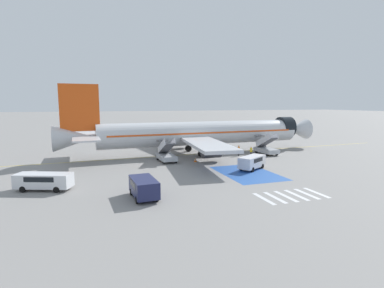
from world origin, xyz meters
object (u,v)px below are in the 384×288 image
Objects in this scene: ground_crew_0 at (239,150)px; traffic_cone_0 at (195,160)px; airliner at (200,133)px; traffic_cone_1 at (212,155)px; service_van_2 at (144,186)px; boarding_stairs_aft at (166,155)px; fuel_tanker at (149,132)px; ground_crew_1 at (251,151)px; service_van_1 at (252,161)px; service_van_0 at (44,180)px; boarding_stairs_forward at (266,149)px.

ground_crew_0 is 9.09m from traffic_cone_0.
traffic_cone_1 is at bearing 15.06° from airliner.
boarding_stairs_aft is at bearing -113.82° from service_van_2.
fuel_tanker reaches higher than ground_crew_1.
fuel_tanker is at bearing 24.52° from ground_crew_1.
fuel_tanker is 2.11× the size of service_van_1.
ground_crew_1 is at bearing -123.49° from ground_crew_0.
airliner is 86.49× the size of traffic_cone_0.
ground_crew_1 is at bearing -49.88° from service_van_0.
ground_crew_1 is at bearing -21.86° from traffic_cone_1.
service_van_1 reaches higher than service_van_0.
airliner reaches higher than fuel_tanker.
service_van_2 is 26.17m from ground_crew_1.
ground_crew_0 is (28.25, 11.86, -0.04)m from service_van_0.
service_van_0 is at bearing -147.21° from boarding_stairs_aft.
boarding_stairs_forward is 1.09× the size of service_van_1.
service_van_2 is 25.92m from ground_crew_0.
airliner is at bearing 31.42° from boarding_stairs_aft.
fuel_tanker is 28.04m from traffic_cone_1.
boarding_stairs_aft is 1.22× the size of service_van_2.
service_van_0 reaches higher than traffic_cone_0.
ground_crew_1 is at bearing 117.88° from service_van_1.
service_van_0 is (-22.77, -15.88, -2.57)m from airliner.
ground_crew_1 is (4.72, 8.55, -0.13)m from service_van_1.
fuel_tanker is 1.75× the size of service_van_0.
service_van_0 is at bearing -16.08° from fuel_tanker.
service_van_1 is 9.77m from ground_crew_1.
service_van_1 reaches higher than ground_crew_1.
boarding_stairs_forward is at bearing -6.34° from traffic_cone_1.
ground_crew_0 is at bearing 1.40° from boarding_stairs_aft.
boarding_stairs_forward reaches higher than service_van_1.
airliner is at bearing 107.60° from traffic_cone_1.
ground_crew_0 is (12.76, 0.88, 0.06)m from boarding_stairs_aft.
boarding_stairs_aft reaches higher than ground_crew_1.
airliner is at bearing -125.36° from service_van_2.
service_van_2 is 2.45× the size of ground_crew_0.
boarding_stairs_forward is at bearing -49.82° from service_van_0.
ground_crew_0 reaches higher than traffic_cone_1.
fuel_tanker is 32.06m from ground_crew_1.
airliner is at bearing 55.67° from ground_crew_1.
airliner is at bearing 62.89° from ground_crew_0.
boarding_stairs_forward reaches higher than ground_crew_0.
boarding_stairs_forward is 9.82× the size of traffic_cone_0.
boarding_stairs_aft is 3.16× the size of ground_crew_1.
ground_crew_1 is at bearing -162.70° from boarding_stairs_forward.
boarding_stairs_forward is at bearing -81.70° from ground_crew_0.
service_van_1 is 11.10m from traffic_cone_1.
airliner reaches higher than traffic_cone_0.
service_van_1 is at bearing -82.97° from traffic_cone_1.
ground_crew_0 is (3.17, 9.97, -0.07)m from service_van_1.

